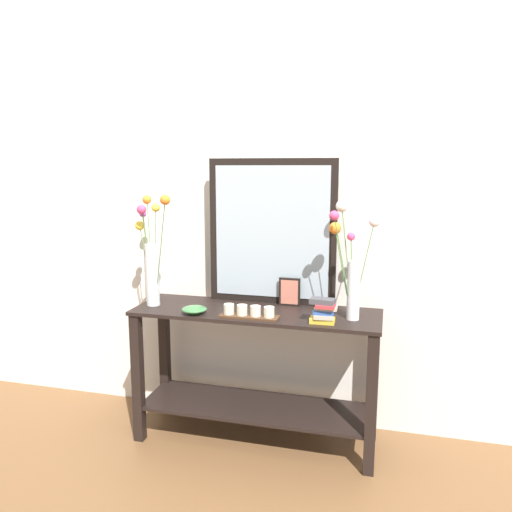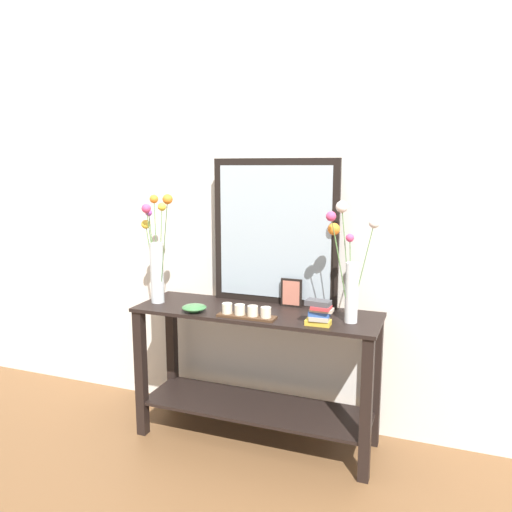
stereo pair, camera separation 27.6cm
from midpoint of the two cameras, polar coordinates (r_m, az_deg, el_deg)
name	(u,v)px [view 2 (the right image)]	position (r m, az deg, el deg)	size (l,w,h in m)	color
ground_plane	(256,440)	(3.14, 2.68, -20.10)	(7.00, 6.00, 0.02)	brown
wall_back	(276,204)	(3.05, 4.86, 5.89)	(6.40, 0.08, 2.70)	silver
console_table	(256,362)	(2.93, 2.76, -11.87)	(1.38, 0.44, 0.78)	black
mirror_leaning	(275,232)	(2.91, 4.86, 2.66)	(0.75, 0.03, 0.84)	black
tall_vase_left	(156,255)	(2.98, -8.60, 0.11)	(0.26, 0.24, 0.64)	silver
vase_right	(349,265)	(2.65, 13.43, -1.00)	(0.26, 0.21, 0.62)	silver
candle_tray	(246,312)	(2.70, 1.84, -6.41)	(0.32, 0.09, 0.07)	#472D1C
picture_frame_small	(291,293)	(2.90, 6.74, -4.18)	(0.12, 0.01, 0.16)	black
decorative_bowl	(194,308)	(2.81, -4.19, -5.87)	(0.14, 0.14, 0.04)	#38703D
book_stack	(319,313)	(2.60, 10.22, -6.37)	(0.14, 0.09, 0.13)	gold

